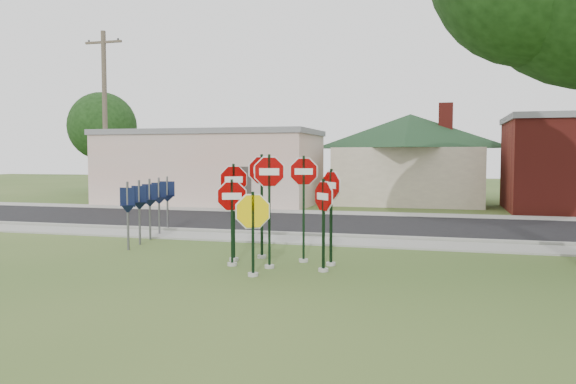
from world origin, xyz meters
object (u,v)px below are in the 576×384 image
(utility_pole_near, at_px, (105,115))
(pedestrian, at_px, (232,192))
(stop_sign_yellow, at_px, (253,224))
(stop_sign_center, at_px, (269,194))
(stop_sign_left, at_px, (232,211))

(utility_pole_near, distance_m, pedestrian, 8.86)
(stop_sign_yellow, bearing_deg, stop_sign_center, 84.78)
(stop_sign_left, relative_size, pedestrian, 1.29)
(utility_pole_near, bearing_deg, stop_sign_yellow, -47.91)
(stop_sign_center, height_order, pedestrian, stop_sign_center)
(stop_sign_left, relative_size, utility_pole_near, 0.24)
(utility_pole_near, bearing_deg, stop_sign_left, -47.85)
(stop_sign_yellow, relative_size, stop_sign_left, 0.90)
(utility_pole_near, height_order, pedestrian, utility_pole_near)
(stop_sign_left, height_order, utility_pole_near, utility_pole_near)
(stop_sign_center, xyz_separation_m, pedestrian, (-5.95, 12.98, -0.87))
(stop_sign_left, height_order, pedestrian, stop_sign_left)
(stop_sign_center, bearing_deg, stop_sign_left, 177.56)
(stop_sign_center, xyz_separation_m, stop_sign_yellow, (-0.09, -0.98, -0.61))
(pedestrian, bearing_deg, stop_sign_yellow, 99.82)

